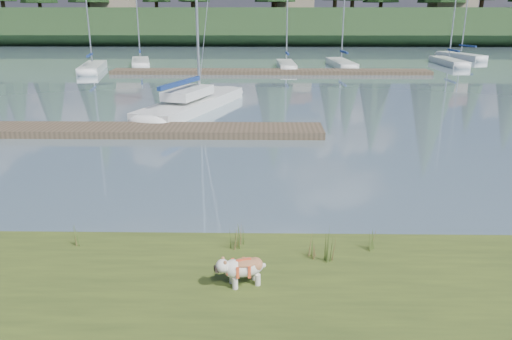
{
  "coord_description": "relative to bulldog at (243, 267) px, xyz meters",
  "views": [
    {
      "loc": [
        1.56,
        -11.4,
        4.98
      ],
      "look_at": [
        1.37,
        -0.5,
        1.47
      ],
      "focal_mm": 35.0,
      "sensor_mm": 36.0,
      "label": 1
    }
  ],
  "objects": [
    {
      "name": "dock_far",
      "position": [
        0.8,
        33.62,
        -0.54
      ],
      "size": [
        26.0,
        2.2,
        0.3
      ],
      "primitive_type": "cube",
      "color": "#4C3D2C",
      "rests_on": "ground"
    },
    {
      "name": "sailboat_bg_2",
      "position": [
        2.23,
        37.84,
        -0.36
      ],
      "size": [
        1.64,
        7.04,
        10.61
      ],
      "rotation": [
        0.0,
        0.0,
        1.61
      ],
      "color": "silver",
      "rests_on": "ground"
    },
    {
      "name": "ridge",
      "position": [
        -1.2,
        76.62,
        1.81
      ],
      "size": [
        200.0,
        20.0,
        5.0
      ],
      "primitive_type": "cube",
      "color": "#1C3218",
      "rests_on": "ground"
    },
    {
      "name": "sailboat_bg_0",
      "position": [
        -14.51,
        35.89,
        -0.37
      ],
      "size": [
        3.1,
        8.27,
        11.75
      ],
      "rotation": [
        0.0,
        0.0,
        1.76
      ],
      "color": "silver",
      "rests_on": "ground"
    },
    {
      "name": "dock_near",
      "position": [
        -5.2,
        12.62,
        -0.54
      ],
      "size": [
        16.0,
        2.0,
        0.3
      ],
      "primitive_type": "cube",
      "color": "#4C3D2C",
      "rests_on": "ground"
    },
    {
      "name": "weed_1",
      "position": [
        -0.08,
        1.57,
        -0.12
      ],
      "size": [
        0.17,
        0.14,
        0.52
      ],
      "color": "#475B23",
      "rests_on": "bank"
    },
    {
      "name": "bulldog",
      "position": [
        0.0,
        0.0,
        0.0
      ],
      "size": [
        0.92,
        0.56,
        0.54
      ],
      "rotation": [
        0.0,
        0.0,
        3.47
      ],
      "color": "silver",
      "rests_on": "bank"
    },
    {
      "name": "sailboat_main",
      "position": [
        -3.16,
        18.73,
        -0.27
      ],
      "size": [
        5.15,
        10.35,
        14.58
      ],
      "rotation": [
        0.0,
        0.0,
        1.25
      ],
      "color": "silver",
      "rests_on": "ground"
    },
    {
      "name": "mud_lip",
      "position": [
        -1.2,
        2.02,
        -0.62
      ],
      "size": [
        60.0,
        0.5,
        0.14
      ],
      "primitive_type": "cube",
      "color": "#33281C",
      "rests_on": "ground"
    },
    {
      "name": "weed_4",
      "position": [
        1.32,
        1.01,
        -0.12
      ],
      "size": [
        0.17,
        0.14,
        0.52
      ],
      "color": "#475B23",
      "rests_on": "bank"
    },
    {
      "name": "weed_2",
      "position": [
        1.62,
        0.85,
        -0.01
      ],
      "size": [
        0.17,
        0.14,
        0.79
      ],
      "color": "#475B23",
      "rests_on": "bank"
    },
    {
      "name": "weed_0",
      "position": [
        -0.22,
        1.37,
        -0.12
      ],
      "size": [
        0.17,
        0.14,
        0.53
      ],
      "color": "#475B23",
      "rests_on": "bank"
    },
    {
      "name": "sailboat_bg_4",
      "position": [
        17.78,
        41.35,
        -0.36
      ],
      "size": [
        1.62,
        7.74,
        11.42
      ],
      "rotation": [
        0.0,
        0.0,
        1.58
      ],
      "color": "silver",
      "rests_on": "ground"
    },
    {
      "name": "sailboat_bg_3",
      "position": [
        7.28,
        39.44,
        -0.36
      ],
      "size": [
        2.12,
        7.98,
        11.6
      ],
      "rotation": [
        0.0,
        0.0,
        1.64
      ],
      "color": "silver",
      "rests_on": "ground"
    },
    {
      "name": "ground",
      "position": [
        -1.2,
        33.62,
        -0.69
      ],
      "size": [
        200.0,
        200.0,
        0.0
      ],
      "primitive_type": "plane",
      "color": "gray",
      "rests_on": "ground"
    },
    {
      "name": "sailboat_bg_1",
      "position": [
        -11.43,
        40.08,
        -0.36
      ],
      "size": [
        3.25,
        7.73,
        11.37
      ],
      "rotation": [
        0.0,
        0.0,
        1.81
      ],
      "color": "silver",
      "rests_on": "ground"
    },
    {
      "name": "sailboat_bg_5",
      "position": [
        21.05,
        47.54,
        -0.37
      ],
      "size": [
        3.56,
        7.65,
        10.83
      ],
      "rotation": [
        0.0,
        0.0,
        1.86
      ],
      "color": "silver",
      "rests_on": "ground"
    },
    {
      "name": "weed_3",
      "position": [
        -3.49,
        1.44,
        -0.14
      ],
      "size": [
        0.17,
        0.14,
        0.47
      ],
      "color": "#475B23",
      "rests_on": "bank"
    },
    {
      "name": "weed_5",
      "position": [
        2.56,
        1.4,
        -0.12
      ],
      "size": [
        0.17,
        0.14,
        0.51
      ],
      "color": "#475B23",
      "rests_on": "bank"
    }
  ]
}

